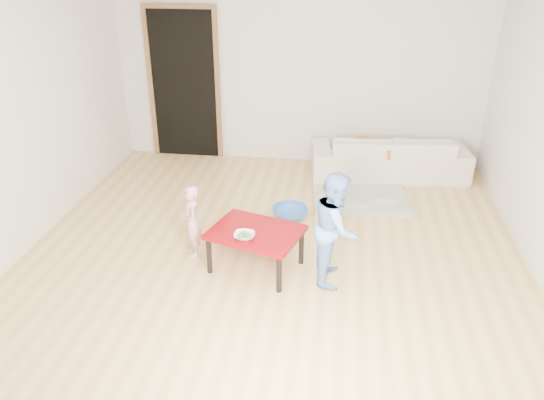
% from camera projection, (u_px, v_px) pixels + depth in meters
% --- Properties ---
extents(floor, '(5.00, 5.00, 0.01)m').
position_uv_depth(floor, '(275.00, 248.00, 5.46)').
color(floor, tan).
rests_on(floor, ground).
extents(back_wall, '(5.00, 0.02, 2.60)m').
position_uv_depth(back_wall, '(299.00, 69.00, 7.11)').
color(back_wall, silver).
rests_on(back_wall, floor).
extents(left_wall, '(0.02, 5.00, 2.60)m').
position_uv_depth(left_wall, '(22.00, 117.00, 5.19)').
color(left_wall, silver).
rests_on(left_wall, floor).
extents(doorway, '(1.02, 0.08, 2.11)m').
position_uv_depth(doorway, '(185.00, 86.00, 7.41)').
color(doorway, brown).
rests_on(doorway, back_wall).
extents(sofa, '(2.09, 1.00, 0.59)m').
position_uv_depth(sofa, '(389.00, 155.00, 7.01)').
color(sofa, beige).
rests_on(sofa, floor).
extents(cushion, '(0.54, 0.50, 0.13)m').
position_uv_depth(cushion, '(374.00, 148.00, 6.82)').
color(cushion, '#D15A17').
rests_on(cushion, sofa).
extents(red_table, '(0.97, 0.84, 0.41)m').
position_uv_depth(red_table, '(256.00, 249.00, 5.05)').
color(red_table, maroon).
rests_on(red_table, floor).
extents(bowl, '(0.19, 0.19, 0.05)m').
position_uv_depth(bowl, '(244.00, 236.00, 4.82)').
color(bowl, white).
rests_on(bowl, red_table).
extents(broccoli, '(0.12, 0.12, 0.06)m').
position_uv_depth(broccoli, '(244.00, 235.00, 4.82)').
color(broccoli, '#2D5919').
rests_on(broccoli, red_table).
extents(child_pink, '(0.28, 0.32, 0.74)m').
position_uv_depth(child_pink, '(192.00, 222.00, 5.19)').
color(child_pink, '#E2677B').
rests_on(child_pink, floor).
extents(child_blue, '(0.43, 0.53, 1.06)m').
position_uv_depth(child_blue, '(336.00, 227.00, 4.77)').
color(child_blue, '#6BA6F9').
rests_on(child_blue, floor).
extents(basin, '(0.40, 0.40, 0.13)m').
position_uv_depth(basin, '(290.00, 213.00, 6.04)').
color(basin, '#2F69B3').
rests_on(basin, floor).
extents(blanket, '(1.21, 1.04, 0.06)m').
position_uv_depth(blanket, '(360.00, 198.00, 6.47)').
color(blanket, '#B8B3A2').
rests_on(blanket, floor).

